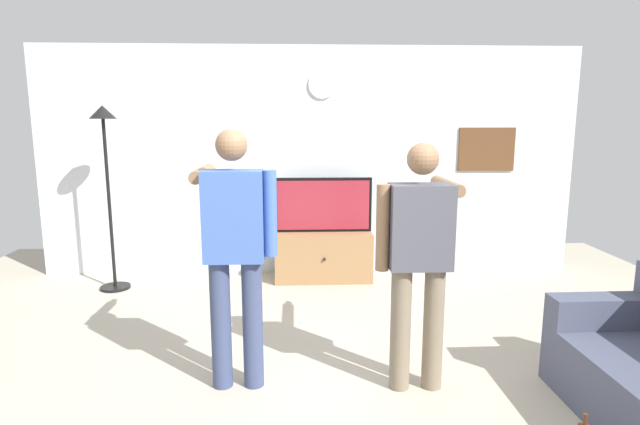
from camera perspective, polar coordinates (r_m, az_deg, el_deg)
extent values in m
plane|color=#B2A893|center=(3.70, 0.17, -19.69)|extent=(8.40, 8.40, 0.00)
cube|color=silver|center=(6.18, -1.13, 5.64)|extent=(6.40, 0.10, 2.70)
cube|color=#997047|center=(6.02, 0.36, -4.82)|extent=(1.12, 0.48, 0.56)
sphere|color=black|center=(5.77, 0.50, -5.22)|extent=(0.04, 0.04, 0.04)
cube|color=black|center=(5.94, 0.35, 0.87)|extent=(1.12, 0.06, 0.63)
cube|color=maroon|center=(5.91, 0.36, 0.81)|extent=(1.06, 0.01, 0.57)
cylinder|color=white|center=(6.11, 0.24, 14.04)|extent=(0.32, 0.03, 0.32)
cube|color=brown|center=(6.52, 18.02, 6.71)|extent=(0.68, 0.04, 0.52)
cylinder|color=black|center=(6.19, -21.79, -7.72)|extent=(0.32, 0.32, 0.03)
cylinder|color=black|center=(5.98, -22.38, 0.80)|extent=(0.04, 0.04, 1.83)
cone|color=black|center=(5.91, -23.04, 10.25)|extent=(0.28, 0.28, 0.14)
cylinder|color=#384266|center=(3.69, -10.97, -12.12)|extent=(0.14, 0.14, 0.91)
cylinder|color=#384266|center=(3.66, -7.50, -12.18)|extent=(0.14, 0.14, 0.91)
cube|color=#3F60AD|center=(3.46, -9.60, -0.39)|extent=(0.40, 0.22, 0.61)
sphere|color=#8C6647|center=(3.40, -9.84, 7.41)|extent=(0.21, 0.21, 0.21)
cylinder|color=#8C6647|center=(3.74, -12.90, 4.25)|extent=(0.09, 0.58, 0.09)
cube|color=white|center=(4.05, -12.11, 4.73)|extent=(0.04, 0.12, 0.04)
cylinder|color=#3F60AD|center=(3.43, -5.56, -0.11)|extent=(0.09, 0.09, 0.58)
cylinder|color=#7A6B56|center=(3.65, 8.94, -12.67)|extent=(0.14, 0.14, 0.87)
cylinder|color=#7A6B56|center=(3.70, 12.49, -12.47)|extent=(0.14, 0.14, 0.87)
cube|color=#4C4C56|center=(3.46, 11.12, -1.56)|extent=(0.42, 0.22, 0.57)
sphere|color=#8C6647|center=(3.40, 11.38, 5.87)|extent=(0.21, 0.21, 0.21)
cylinder|color=#8C6647|center=(3.41, 6.99, -1.71)|extent=(0.09, 0.09, 0.58)
cylinder|color=#8C6647|center=(3.77, 13.95, 2.89)|extent=(0.09, 0.58, 0.09)
cube|color=white|center=(4.07, 12.69, 3.48)|extent=(0.04, 0.12, 0.04)
cube|color=#474C60|center=(4.18, 29.54, -9.52)|extent=(0.85, 0.21, 0.22)
cylinder|color=#4C2814|center=(3.24, 27.41, -19.80)|extent=(0.02, 0.02, 0.07)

